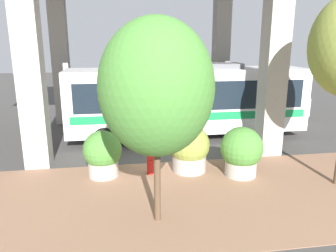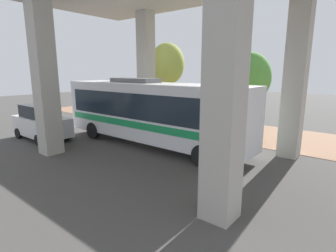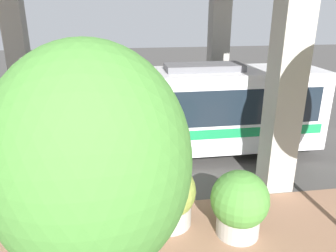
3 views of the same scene
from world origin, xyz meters
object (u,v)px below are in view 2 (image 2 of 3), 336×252
Objects in this scene: planter_front at (251,127)px; fire_hydrant at (225,129)px; bus at (151,110)px; street_tree_far at (167,64)px; parked_car at (42,123)px; street_tree_near at (250,78)px; planter_middle at (188,116)px; planter_back at (204,121)px.

fire_hydrant is at bearing -93.18° from planter_front.
bus is 7.72m from street_tree_far.
fire_hydrant is at bearing 131.96° from parked_car.
planter_front is 8.87m from street_tree_far.
fire_hydrant is at bearing -2.37° from street_tree_near.
bus reaches higher than parked_car.
bus is 5.16m from planter_middle.
street_tree_near is (-3.26, -1.55, 2.75)m from planter_front.
planter_middle reaches higher than planter_front.
street_tree_far reaches higher than planter_front.
planter_front is at bearing 81.79° from planter_middle.
bus reaches higher than fire_hydrant.
street_tree_near is at bearing -154.60° from planter_front.
street_tree_far is 10.21m from parked_car.
planter_front is 12.45m from parked_car.
planter_back is (-4.25, 0.84, -1.13)m from bus.
street_tree_far is (-6.17, -3.84, 2.59)m from bus.
parked_car is at bearing -48.04° from fire_hydrant.
parked_car is at bearing -62.51° from bus.
bus is 5.15m from fire_hydrant.
planter_middle is (-0.70, -4.88, 0.06)m from planter_front.
parked_car is (7.50, -8.34, 0.52)m from fire_hydrant.
street_tree_far reaches higher than planter_middle.
planter_middle is 1.02× the size of planter_back.
street_tree_far reaches higher than fire_hydrant.
street_tree_near is 1.33× the size of parked_car.
fire_hydrant is 0.24× the size of parked_car.
fire_hydrant is at bearing 94.33° from planter_back.
street_tree_near is at bearing 153.99° from planter_back.
fire_hydrant is 0.16× the size of street_tree_far.
street_tree_near is at bearing 127.46° from planter_middle.
street_tree_far reaches higher than planter_back.
street_tree_near is (-7.52, 2.43, 1.62)m from bus.
planter_middle is (-4.97, -0.90, -1.08)m from bus.
street_tree_near reaches higher than planter_front.
street_tree_near reaches higher than planter_middle.
planter_middle reaches higher than fire_hydrant.
planter_back is 0.44× the size of parked_car.
fire_hydrant is 0.18× the size of street_tree_near.
street_tree_far is at bearing -106.49° from fire_hydrant.
parked_car is (9.31, -2.20, -3.57)m from street_tree_far.
planter_middle is at bearing -100.80° from fire_hydrant.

